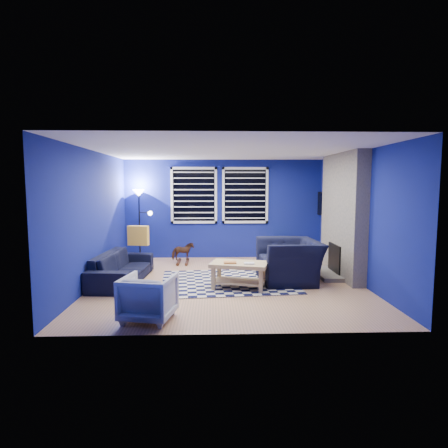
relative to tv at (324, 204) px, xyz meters
name	(u,v)px	position (x,y,z in m)	size (l,w,h in m)	color
floor	(228,282)	(-2.45, -2.00, -1.40)	(5.00, 5.00, 0.00)	tan
ceiling	(228,150)	(-2.45, -2.00, 1.10)	(5.00, 5.00, 0.00)	white
wall_back	(224,209)	(-2.45, 0.50, -0.15)	(5.00, 5.00, 0.00)	navy
wall_left	(94,218)	(-4.95, -2.00, -0.15)	(5.00, 5.00, 0.00)	navy
wall_right	(358,217)	(0.05, -2.00, -0.15)	(5.00, 5.00, 0.00)	navy
fireplace	(342,218)	(-0.09, -1.50, -0.20)	(0.65, 2.00, 2.50)	gray
window_left	(194,195)	(-3.20, 0.46, 0.20)	(1.17, 0.06, 1.42)	black
window_right	(245,195)	(-1.90, 0.46, 0.20)	(1.17, 0.06, 1.42)	black
tv	(324,204)	(0.00, 0.00, 0.00)	(0.07, 1.00, 0.58)	black
rug	(228,282)	(-2.44, -1.97, -1.39)	(2.50, 2.00, 0.02)	black
sofa	(122,267)	(-4.47, -1.89, -1.11)	(0.77, 1.96, 0.57)	black
armchair_big	(289,261)	(-1.25, -1.97, -1.00)	(1.09, 1.25, 0.81)	black
armchair_bent	(148,297)	(-3.62, -3.96, -1.08)	(0.68, 0.70, 0.63)	gray
rocking_horse	(183,252)	(-3.44, -0.21, -1.11)	(0.51, 0.23, 0.43)	#402014
coffee_table	(239,270)	(-2.26, -2.43, -1.06)	(1.11, 0.81, 0.50)	tan
cabinet	(281,249)	(-1.00, 0.25, -1.16)	(0.58, 0.42, 0.54)	tan
floor_lamp	(140,203)	(-4.52, 0.25, 0.03)	(0.48, 0.29, 1.75)	black
throw_pillow	(138,236)	(-4.32, -1.01, -0.62)	(0.44, 0.13, 0.42)	gold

